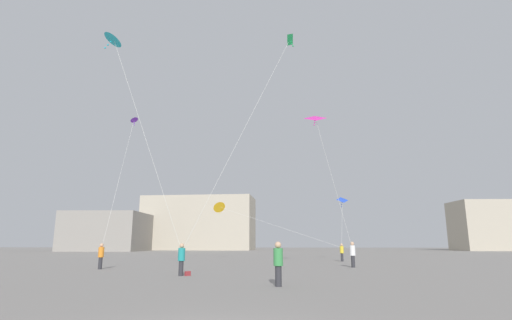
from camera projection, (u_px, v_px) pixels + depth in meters
person_in_teal at (181, 258)px, 20.87m from camera, size 0.37×0.37×1.71m
person_in_white at (353, 253)px, 28.04m from camera, size 0.40×0.40×1.82m
person_in_green at (278, 262)px, 15.79m from camera, size 0.39×0.39×1.78m
person_in_orange at (101, 255)px, 26.15m from camera, size 0.37×0.37×1.71m
person_in_yellow at (342, 252)px, 37.21m from camera, size 0.37×0.37×1.68m
kite_cobalt_delta at (342, 201)px, 39.55m from camera, size 1.11×1.83×5.01m
kite_violet_diamond at (133, 123)px, 34.71m from camera, size 1.38×6.95×11.60m
kite_magenta_delta at (316, 121)px, 28.37m from camera, size 3.19×2.33×9.69m
kite_cyan_diamond at (114, 41)px, 22.78m from camera, size 5.08×1.77×12.56m
kite_emerald_delta at (285, 48)px, 24.54m from camera, size 6.40×1.91×13.44m
kite_amber_diamond at (220, 207)px, 41.42m from camera, size 13.21×3.33×4.80m
building_left_hall at (110, 232)px, 87.67m from camera, size 16.67×18.35×8.35m
building_centre_hall at (200, 223)px, 99.03m from camera, size 28.04×14.14×13.29m
building_right_hall at (500, 226)px, 90.57m from camera, size 20.57×10.80×11.43m
handbag_beside_flyer at (188, 273)px, 20.78m from camera, size 0.30×0.34×0.24m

